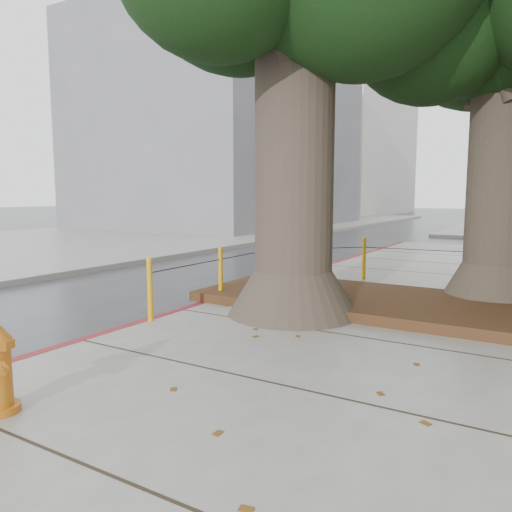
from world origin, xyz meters
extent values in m
plane|color=#28282B|center=(0.00, 0.00, 0.00)|extent=(140.00, 140.00, 0.00)
cube|color=slate|center=(-14.00, 10.00, 0.07)|extent=(14.00, 60.00, 0.15)
cube|color=maroon|center=(-2.00, 2.50, 0.07)|extent=(0.14, 26.00, 0.16)
cube|color=black|center=(0.90, 3.90, 0.23)|extent=(6.40, 2.60, 0.16)
cube|color=slate|center=(-15.00, 22.00, 6.00)|extent=(12.00, 16.00, 12.00)
cube|color=silver|center=(-17.00, 45.00, 7.50)|extent=(12.00, 18.00, 15.00)
cone|color=#4C3F33|center=(-0.30, 2.70, 0.50)|extent=(2.04, 2.04, 0.70)
cylinder|color=#4C3F33|center=(-0.30, 2.70, 2.53)|extent=(1.20, 1.20, 4.22)
cone|color=#4C3F33|center=(2.30, 5.20, 0.50)|extent=(1.77, 1.77, 0.70)
cylinder|color=#4C3F33|center=(2.30, 5.20, 2.32)|extent=(1.04, 1.04, 3.84)
cylinder|color=orange|center=(-1.90, 1.20, 0.60)|extent=(0.08, 0.08, 0.90)
sphere|color=orange|center=(-1.90, 1.20, 1.05)|extent=(0.09, 0.09, 0.09)
cylinder|color=orange|center=(-1.90, 3.00, 0.60)|extent=(0.08, 0.08, 0.90)
sphere|color=orange|center=(-1.90, 3.00, 1.05)|extent=(0.09, 0.09, 0.09)
cylinder|color=orange|center=(-1.90, 4.80, 0.60)|extent=(0.08, 0.08, 0.90)
sphere|color=orange|center=(-1.90, 4.80, 1.05)|extent=(0.09, 0.09, 0.09)
cylinder|color=orange|center=(-0.40, 6.30, 0.60)|extent=(0.08, 0.08, 0.90)
sphere|color=orange|center=(-0.40, 6.30, 1.05)|extent=(0.09, 0.09, 0.09)
cylinder|color=orange|center=(1.80, 6.50, 0.60)|extent=(0.08, 0.08, 0.90)
sphere|color=orange|center=(1.80, 6.50, 1.05)|extent=(0.09, 0.09, 0.09)
cylinder|color=black|center=(-1.90, 2.10, 0.87)|extent=(0.02, 1.80, 0.02)
cylinder|color=black|center=(-1.90, 3.90, 0.87)|extent=(0.02, 1.80, 0.02)
cylinder|color=black|center=(-1.15, 5.55, 0.87)|extent=(1.51, 1.51, 0.02)
cylinder|color=black|center=(0.70, 6.40, 0.87)|extent=(2.20, 0.22, 0.02)
imported|color=black|center=(-10.73, 19.97, 0.67)|extent=(2.03, 4.67, 1.34)
camera|label=1|loc=(3.19, -4.16, 2.02)|focal=35.00mm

